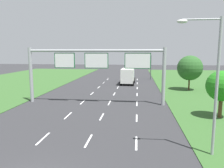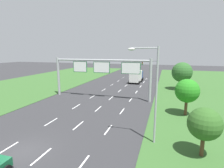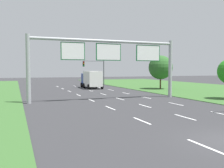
{
  "view_description": "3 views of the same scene",
  "coord_description": "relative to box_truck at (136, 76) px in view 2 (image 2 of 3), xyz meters",
  "views": [
    {
      "loc": [
        5.24,
        -8.94,
        6.49
      ],
      "look_at": [
        2.18,
        17.28,
        2.56
      ],
      "focal_mm": 35.0,
      "sensor_mm": 36.0,
      "label": 1
    },
    {
      "loc": [
        10.67,
        -10.18,
        8.07
      ],
      "look_at": [
        2.1,
        17.52,
        2.63
      ],
      "focal_mm": 28.0,
      "sensor_mm": 36.0,
      "label": 2
    },
    {
      "loc": [
        -9.62,
        -8.72,
        3.46
      ],
      "look_at": [
        0.42,
        17.14,
        1.82
      ],
      "focal_mm": 40.0,
      "sensor_mm": 36.0,
      "label": 3
    }
  ],
  "objects": [
    {
      "name": "roadside_tree_far",
      "position": [
        10.54,
        -6.6,
        2.1
      ],
      "size": [
        4.14,
        4.14,
        5.86
      ],
      "color": "#513823",
      "rests_on": "ground_plane"
    },
    {
      "name": "lane_dashes_inner_right",
      "position": [
        -1.62,
        -23.2,
        -1.68
      ],
      "size": [
        0.14,
        62.4,
        0.01
      ],
      "color": "white",
      "rests_on": "ground_plane"
    },
    {
      "name": "box_truck",
      "position": [
        0.0,
        0.0,
        0.0
      ],
      "size": [
        2.88,
        7.24,
        3.12
      ],
      "rotation": [
        0.0,
        0.0,
        -0.04
      ],
      "color": "navy",
      "rests_on": "ground_plane"
    },
    {
      "name": "roadside_tree_near",
      "position": [
        10.31,
        -31.49,
        0.99
      ],
      "size": [
        2.5,
        2.5,
        3.94
      ],
      "color": "#513823",
      "rests_on": "ground_plane"
    },
    {
      "name": "lane_dashes_slip",
      "position": [
        1.88,
        -23.2,
        -1.68
      ],
      "size": [
        0.14,
        62.4,
        0.01
      ],
      "color": "white",
      "rests_on": "ground_plane"
    },
    {
      "name": "street_lamp",
      "position": [
        6.25,
        -30.54,
        3.39
      ],
      "size": [
        2.61,
        0.32,
        8.5
      ],
      "color": "#9EA0A5",
      "rests_on": "ground_plane"
    },
    {
      "name": "ground_plane",
      "position": [
        -3.37,
        -35.2,
        -1.68
      ],
      "size": [
        200.0,
        200.0,
        0.0
      ],
      "primitive_type": "plane",
      "color": "#2D2D30"
    },
    {
      "name": "traffic_light_mast",
      "position": [
        3.01,
        7.23,
        2.18
      ],
      "size": [
        4.76,
        0.49,
        5.6
      ],
      "color": "#47494F",
      "rests_on": "ground_plane"
    },
    {
      "name": "lane_dashes_inner_left",
      "position": [
        -5.12,
        -23.2,
        -1.68
      ],
      "size": [
        0.14,
        62.4,
        0.01
      ],
      "color": "white",
      "rests_on": "ground_plane"
    },
    {
      "name": "sign_gantry",
      "position": [
        -3.11,
        -17.56,
        3.24
      ],
      "size": [
        17.24,
        0.44,
        7.0
      ],
      "color": "#9EA0A5",
      "rests_on": "ground_plane"
    },
    {
      "name": "roadside_tree_mid",
      "position": [
        9.99,
        -22.28,
        1.51
      ],
      "size": [
        2.97,
        2.97,
        4.71
      ],
      "color": "#513823",
      "rests_on": "ground_plane"
    }
  ]
}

